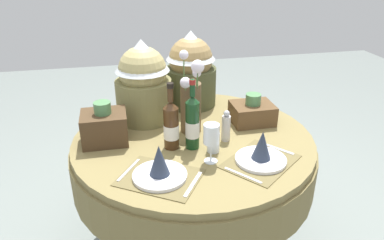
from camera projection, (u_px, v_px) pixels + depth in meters
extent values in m
cylinder|color=olive|center=(193.00, 139.00, 1.97)|extent=(1.27, 1.27, 0.04)
cylinder|color=olive|center=(193.00, 160.00, 2.02)|extent=(1.30, 1.30, 0.22)
cylinder|color=black|center=(193.00, 196.00, 2.13)|extent=(0.12, 0.12, 0.70)
cube|color=brown|center=(160.00, 177.00, 1.61)|extent=(0.43, 0.40, 0.00)
cylinder|color=white|center=(160.00, 175.00, 1.60)|extent=(0.24, 0.24, 0.02)
cone|color=#2D384C|center=(159.00, 160.00, 1.57)|extent=(0.09, 0.09, 0.14)
cube|color=silver|center=(129.00, 170.00, 1.65)|extent=(0.11, 0.17, 0.00)
cube|color=silver|center=(193.00, 184.00, 1.56)|extent=(0.12, 0.17, 0.00)
cube|color=brown|center=(260.00, 161.00, 1.73)|extent=(0.43, 0.42, 0.00)
cylinder|color=white|center=(261.00, 160.00, 1.72)|extent=(0.24, 0.24, 0.02)
cone|color=#2D384C|center=(262.00, 145.00, 1.69)|extent=(0.09, 0.09, 0.14)
cube|color=silver|center=(243.00, 175.00, 1.62)|extent=(0.13, 0.16, 0.00)
cube|color=silver|center=(276.00, 148.00, 1.83)|extent=(0.13, 0.16, 0.00)
cylinder|color=brown|center=(191.00, 108.00, 1.96)|extent=(0.11, 0.11, 0.28)
sphere|color=silver|center=(185.00, 83.00, 1.79)|extent=(0.05, 0.05, 0.05)
cylinder|color=#4C7038|center=(185.00, 88.00, 1.80)|extent=(0.01, 0.01, 0.02)
sphere|color=silver|center=(197.00, 73.00, 1.84)|extent=(0.04, 0.04, 0.04)
cylinder|color=#4C7038|center=(197.00, 81.00, 1.86)|extent=(0.01, 0.01, 0.05)
sphere|color=silver|center=(184.00, 55.00, 1.83)|extent=(0.05, 0.05, 0.05)
cylinder|color=#4C7038|center=(184.00, 71.00, 1.86)|extent=(0.01, 0.01, 0.14)
sphere|color=silver|center=(198.00, 67.00, 1.78)|extent=(0.07, 0.07, 0.07)
cylinder|color=#4C7038|center=(198.00, 80.00, 1.81)|extent=(0.01, 0.01, 0.09)
cylinder|color=#422814|center=(171.00, 128.00, 1.80)|extent=(0.08, 0.08, 0.22)
cylinder|color=silver|center=(171.00, 131.00, 1.81)|extent=(0.08, 0.08, 0.07)
cone|color=#422814|center=(171.00, 105.00, 1.75)|extent=(0.08, 0.08, 0.03)
cylinder|color=#422814|center=(170.00, 92.00, 1.72)|extent=(0.03, 0.03, 0.09)
cylinder|color=black|center=(170.00, 85.00, 1.71)|extent=(0.03, 0.03, 0.02)
cylinder|color=#143819|center=(192.00, 125.00, 1.80)|extent=(0.07, 0.07, 0.24)
cylinder|color=silver|center=(192.00, 129.00, 1.81)|extent=(0.07, 0.07, 0.08)
cone|color=#143819|center=(192.00, 99.00, 1.74)|extent=(0.07, 0.07, 0.03)
cylinder|color=#143819|center=(192.00, 88.00, 1.72)|extent=(0.03, 0.03, 0.08)
cylinder|color=maroon|center=(192.00, 82.00, 1.70)|extent=(0.03, 0.03, 0.02)
cylinder|color=silver|center=(211.00, 161.00, 1.73)|extent=(0.06, 0.06, 0.00)
cylinder|color=silver|center=(211.00, 152.00, 1.71)|extent=(0.01, 0.01, 0.10)
cylinder|color=silver|center=(211.00, 134.00, 1.67)|extent=(0.07, 0.07, 0.09)
cylinder|color=silver|center=(213.00, 142.00, 1.79)|extent=(0.06, 0.06, 0.10)
cylinder|color=#B7B2AD|center=(226.00, 128.00, 1.89)|extent=(0.05, 0.05, 0.14)
sphere|color=#B7B7BC|center=(227.00, 113.00, 1.85)|extent=(0.03, 0.03, 0.03)
cylinder|color=olive|center=(144.00, 100.00, 2.11)|extent=(0.32, 0.32, 0.24)
sphere|color=tan|center=(142.00, 71.00, 2.04)|extent=(0.27, 0.27, 0.27)
cone|color=silver|center=(142.00, 55.00, 2.00)|extent=(0.30, 0.30, 0.18)
cylinder|color=#474C2D|center=(191.00, 86.00, 2.31)|extent=(0.32, 0.32, 0.24)
sphere|color=#9E7F4C|center=(191.00, 59.00, 2.24)|extent=(0.27, 0.27, 0.27)
cone|color=silver|center=(191.00, 45.00, 2.20)|extent=(0.30, 0.30, 0.17)
cube|color=#47331E|center=(105.00, 128.00, 1.87)|extent=(0.23, 0.19, 0.16)
cylinder|color=#4C7F4C|center=(102.00, 108.00, 1.83)|extent=(0.09, 0.09, 0.06)
cube|color=brown|center=(252.00, 113.00, 2.09)|extent=(0.23, 0.19, 0.11)
cylinder|color=#4C7F4C|center=(253.00, 99.00, 2.05)|extent=(0.09, 0.09, 0.06)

